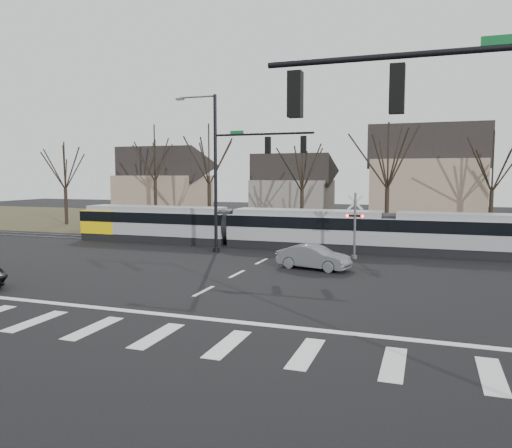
% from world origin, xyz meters
% --- Properties ---
extents(ground, '(140.00, 140.00, 0.00)m').
position_xyz_m(ground, '(0.00, 0.00, 0.00)').
color(ground, black).
extents(grass_verge, '(140.00, 28.00, 0.01)m').
position_xyz_m(grass_verge, '(0.00, 32.00, 0.01)').
color(grass_verge, '#38331E').
rests_on(grass_verge, ground).
extents(crosswalk, '(27.00, 2.60, 0.01)m').
position_xyz_m(crosswalk, '(0.00, -4.00, 0.01)').
color(crosswalk, silver).
rests_on(crosswalk, ground).
extents(stop_line, '(28.00, 0.35, 0.01)m').
position_xyz_m(stop_line, '(0.00, -1.80, 0.01)').
color(stop_line, silver).
rests_on(stop_line, ground).
extents(lane_dashes, '(0.18, 30.00, 0.01)m').
position_xyz_m(lane_dashes, '(0.00, 16.00, 0.01)').
color(lane_dashes, silver).
rests_on(lane_dashes, ground).
extents(rail_pair, '(90.00, 1.52, 0.06)m').
position_xyz_m(rail_pair, '(0.00, 15.80, 0.03)').
color(rail_pair, '#59595E').
rests_on(rail_pair, ground).
extents(tram, '(35.18, 2.61, 2.67)m').
position_xyz_m(tram, '(1.15, 16.00, 1.45)').
color(tram, gray).
rests_on(tram, ground).
extents(sedan, '(3.06, 4.53, 1.30)m').
position_xyz_m(sedan, '(3.40, 8.69, 0.65)').
color(sedan, slate).
rests_on(sedan, ground).
extents(signal_pole_near_right, '(6.72, 0.44, 8.00)m').
position_xyz_m(signal_pole_near_right, '(10.11, -6.00, 5.17)').
color(signal_pole_near_right, black).
rests_on(signal_pole_near_right, ground).
extents(signal_pole_far, '(9.28, 0.44, 10.20)m').
position_xyz_m(signal_pole_far, '(-2.41, 12.50, 5.70)').
color(signal_pole_far, black).
rests_on(signal_pole_far, ground).
extents(rail_crossing_signal, '(1.08, 0.36, 4.00)m').
position_xyz_m(rail_crossing_signal, '(5.00, 12.79, 1.89)').
color(rail_crossing_signal, '#59595B').
rests_on(rail_crossing_signal, ground).
extents(tree_row, '(59.20, 7.20, 10.00)m').
position_xyz_m(tree_row, '(2.00, 26.00, 5.00)').
color(tree_row, black).
rests_on(tree_row, ground).
extents(house_a, '(9.72, 8.64, 8.60)m').
position_xyz_m(house_a, '(-20.00, 34.00, 4.46)').
color(house_a, gray).
rests_on(house_a, ground).
extents(house_b, '(8.64, 7.56, 7.65)m').
position_xyz_m(house_b, '(-5.00, 36.00, 3.97)').
color(house_b, slate).
rests_on(house_b, ground).
extents(house_c, '(10.80, 8.64, 10.10)m').
position_xyz_m(house_c, '(9.00, 33.00, 5.23)').
color(house_c, gray).
rests_on(house_c, ground).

